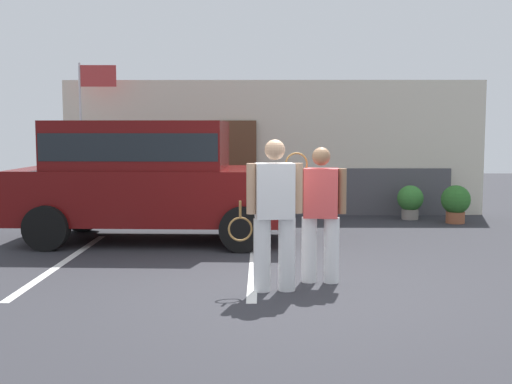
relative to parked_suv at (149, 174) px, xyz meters
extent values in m
plane|color=#2D2D33|center=(2.20, -3.28, -1.15)|extent=(40.00, 40.00, 0.00)
cube|color=silver|center=(-0.93, -1.78, -1.14)|extent=(0.12, 4.40, 0.01)
cube|color=silver|center=(1.81, -1.78, -1.14)|extent=(0.12, 4.40, 0.01)
cube|color=beige|center=(2.20, 3.50, 0.35)|extent=(9.33, 0.30, 2.99)
cube|color=#4C4C51|center=(2.20, 3.30, -0.62)|extent=(7.84, 0.10, 1.05)
cube|color=brown|center=(1.37, 3.28, -0.10)|extent=(0.90, 0.06, 2.10)
cube|color=#590C0C|center=(0.11, 0.00, -0.35)|extent=(4.66, 2.04, 0.90)
cube|color=#590C0C|center=(-0.14, 0.00, 0.50)|extent=(2.95, 1.85, 0.80)
cube|color=black|center=(-0.14, 0.00, 0.48)|extent=(2.90, 1.87, 0.44)
cylinder|color=black|center=(1.69, 0.90, -0.79)|extent=(0.73, 0.28, 0.72)
cylinder|color=black|center=(1.63, -1.00, -0.79)|extent=(0.73, 0.28, 0.72)
cylinder|color=black|center=(-1.41, 0.99, -0.79)|extent=(0.73, 0.28, 0.72)
cylinder|color=black|center=(-1.47, -0.90, -0.79)|extent=(0.73, 0.28, 0.72)
cylinder|color=white|center=(2.23, -3.38, -0.71)|extent=(0.20, 0.20, 0.87)
cylinder|color=white|center=(1.93, -3.42, -0.71)|extent=(0.20, 0.20, 0.87)
cube|color=white|center=(2.08, -3.40, 0.05)|extent=(0.48, 0.33, 0.65)
sphere|color=tan|center=(2.08, -3.40, 0.53)|extent=(0.24, 0.24, 0.24)
cylinder|color=tan|center=(2.36, -3.36, 0.08)|extent=(0.11, 0.11, 0.59)
cylinder|color=tan|center=(1.80, -3.43, 0.08)|extent=(0.11, 0.11, 0.59)
torus|color=olive|center=(1.67, -3.40, -0.41)|extent=(0.37, 0.07, 0.37)
cylinder|color=olive|center=(1.67, -3.40, -0.17)|extent=(0.03, 0.03, 0.20)
cylinder|color=white|center=(2.80, -2.99, -0.73)|extent=(0.19, 0.19, 0.82)
cylinder|color=white|center=(2.52, -2.96, -0.73)|extent=(0.19, 0.19, 0.82)
cube|color=#E04C4C|center=(2.66, -2.97, -0.02)|extent=(0.45, 0.31, 0.61)
sphere|color=#8C6647|center=(2.66, -2.97, 0.44)|extent=(0.23, 0.23, 0.23)
cylinder|color=#8C6647|center=(2.92, -3.00, 0.01)|extent=(0.10, 0.10, 0.56)
cylinder|color=#8C6647|center=(2.40, -2.94, 0.01)|extent=(0.10, 0.10, 0.56)
torus|color=olive|center=(2.36, -2.89, 0.34)|extent=(0.29, 0.08, 0.29)
cylinder|color=olive|center=(2.36, -2.89, 0.10)|extent=(0.03, 0.03, 0.20)
cylinder|color=gray|center=(5.09, 2.66, -1.04)|extent=(0.35, 0.35, 0.22)
sphere|color=#387F33|center=(5.09, 2.66, -0.70)|extent=(0.55, 0.55, 0.55)
cylinder|color=#9E5638|center=(5.89, 2.11, -1.03)|extent=(0.38, 0.38, 0.23)
sphere|color=#2D6B28|center=(5.89, 2.11, -0.66)|extent=(0.59, 0.59, 0.59)
cylinder|color=silver|center=(-1.93, 2.82, 0.51)|extent=(0.05, 0.05, 3.31)
cube|color=#B23838|center=(-1.53, 2.82, 1.89)|extent=(0.75, 0.04, 0.45)
camera|label=1|loc=(1.92, -10.87, 0.78)|focal=44.94mm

